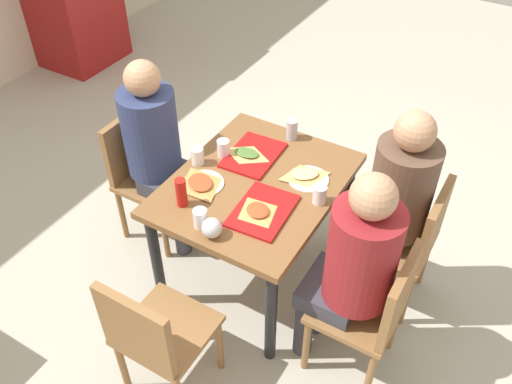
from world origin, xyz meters
name	(u,v)px	position (x,y,z in m)	size (l,w,h in m)	color
ground_plane	(256,272)	(0.00, 0.00, -0.01)	(10.00, 10.00, 0.02)	#B2AD9E
main_table	(256,196)	(0.00, 0.00, 0.63)	(1.05, 0.84, 0.73)	brown
chair_near_left	(374,308)	(-0.26, -0.80, 0.48)	(0.40, 0.40, 0.83)	olive
chair_near_right	(410,238)	(0.26, -0.80, 0.48)	(0.40, 0.40, 0.83)	olive
chair_far_side	(144,169)	(0.00, 0.80, 0.48)	(0.40, 0.40, 0.83)	olive
chair_left_end	(154,335)	(-0.91, 0.00, 0.48)	(0.40, 0.40, 0.83)	olive
person_in_red	(353,262)	(-0.26, -0.66, 0.73)	(0.32, 0.42, 1.24)	#383842
person_in_brown_jacket	(393,195)	(0.26, -0.66, 0.73)	(0.32, 0.42, 1.24)	#383842
person_far_side	(157,144)	(0.00, 0.66, 0.73)	(0.32, 0.42, 1.24)	#383842
tray_red_near	(263,211)	(-0.18, -0.15, 0.73)	(0.36, 0.26, 0.02)	#B21414
tray_red_far	(253,155)	(0.18, 0.13, 0.73)	(0.36, 0.26, 0.02)	#B21414
paper_plate_center	(203,183)	(-0.16, 0.23, 0.73)	(0.22, 0.22, 0.01)	white
paper_plate_near_edge	(308,179)	(0.16, -0.23, 0.73)	(0.22, 0.22, 0.01)	white
pizza_slice_a	(258,211)	(-0.21, -0.14, 0.75)	(0.23, 0.23, 0.02)	tan
pizza_slice_b	(247,154)	(0.16, 0.15, 0.75)	(0.14, 0.21, 0.02)	#DBAD60
pizza_slice_c	(200,183)	(-0.18, 0.23, 0.74)	(0.27, 0.28, 0.02)	#C68C47
pizza_slice_d	(305,175)	(0.16, -0.21, 0.74)	(0.24, 0.25, 0.02)	#DBAD60
plastic_cup_a	(197,156)	(-0.03, 0.36, 0.78)	(0.07, 0.07, 0.10)	white
plastic_cup_b	(320,194)	(0.03, -0.36, 0.78)	(0.07, 0.07, 0.10)	white
plastic_cup_c	(200,218)	(-0.42, 0.06, 0.78)	(0.07, 0.07, 0.10)	white
plastic_cup_d	(223,148)	(0.10, 0.27, 0.78)	(0.07, 0.07, 0.10)	white
soda_can	(292,129)	(0.44, 0.02, 0.79)	(0.07, 0.07, 0.12)	#B7BCC6
condiment_bottle	(181,192)	(-0.34, 0.23, 0.81)	(0.06, 0.06, 0.16)	red
foil_bundle	(212,228)	(-0.44, -0.02, 0.78)	(0.10, 0.10, 0.10)	silver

